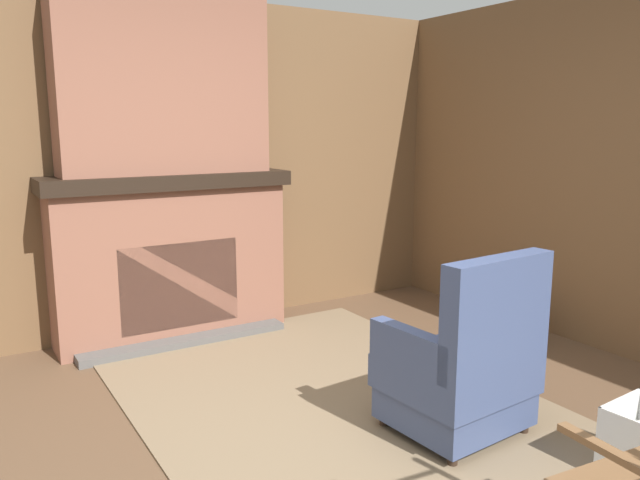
# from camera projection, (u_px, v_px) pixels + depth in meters

# --- Properties ---
(ground_plane) EXTENTS (14.00, 14.00, 0.00)m
(ground_plane) POSITION_uv_depth(u_px,v_px,m) (341.00, 479.00, 2.92)
(ground_plane) COLOR brown
(wood_panel_wall_left) EXTENTS (0.06, 5.74, 2.60)m
(wood_panel_wall_left) POSITION_uv_depth(u_px,v_px,m) (158.00, 167.00, 4.86)
(wood_panel_wall_left) COLOR brown
(wood_panel_wall_left) RESTS_ON ground
(fireplace_hearth) EXTENTS (0.60, 1.85, 1.27)m
(fireplace_hearth) POSITION_uv_depth(u_px,v_px,m) (172.00, 257.00, 4.78)
(fireplace_hearth) COLOR brown
(fireplace_hearth) RESTS_ON ground
(chimney_breast) EXTENTS (0.35, 1.54, 1.31)m
(chimney_breast) POSITION_uv_depth(u_px,v_px,m) (163.00, 83.00, 4.55)
(chimney_breast) COLOR brown
(chimney_breast) RESTS_ON fireplace_hearth
(area_rug) EXTENTS (3.73, 2.20, 0.01)m
(area_rug) POSITION_uv_depth(u_px,v_px,m) (362.00, 422.00, 3.47)
(area_rug) COLOR #7A664C
(area_rug) RESTS_ON ground
(armchair) EXTENTS (0.67, 0.74, 1.01)m
(armchair) POSITION_uv_depth(u_px,v_px,m) (463.00, 370.00, 3.28)
(armchair) COLOR #3D4C75
(armchair) RESTS_ON ground
(firewood_stack) EXTENTS (0.47, 0.37, 0.28)m
(firewood_stack) POSITION_uv_depth(u_px,v_px,m) (497.00, 325.00, 4.75)
(firewood_stack) COLOR brown
(firewood_stack) RESTS_ON ground
(oil_lamp_vase) EXTENTS (0.13, 0.13, 0.28)m
(oil_lamp_vase) POSITION_uv_depth(u_px,v_px,m) (85.00, 162.00, 4.39)
(oil_lamp_vase) COLOR #47708E
(oil_lamp_vase) RESTS_ON fireplace_hearth
(storage_case) EXTENTS (0.17, 0.23, 0.14)m
(storage_case) POSITION_uv_depth(u_px,v_px,m) (193.00, 163.00, 4.80)
(storage_case) COLOR gray
(storage_case) RESTS_ON fireplace_hearth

